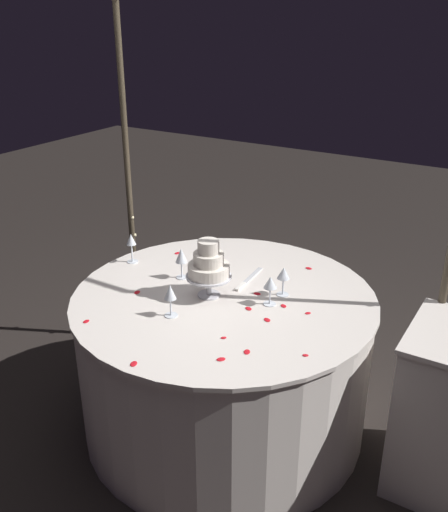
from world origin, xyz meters
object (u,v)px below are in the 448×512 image
Objects in this scene: wine_glass_1 at (131,242)px; tiered_cake at (209,265)px; wine_glass_0 at (170,294)px; wine_glass_4 at (284,275)px; main_table at (224,360)px; wine_glass_3 at (181,257)px; cake_knife at (247,280)px; wine_glass_2 at (270,284)px; decorative_arch at (268,150)px.

tiered_cake is at bearing -11.26° from wine_glass_1.
wine_glass_4 is at bearing 52.46° from wine_glass_0.
main_table is 9.05× the size of wine_glass_3.
wine_glass_1 is 0.56× the size of cake_knife.
main_table is 9.46× the size of wine_glass_0.
wine_glass_0 is at bearing -135.35° from wine_glass_2.
wine_glass_0 is 0.53× the size of cake_knife.
wine_glass_1 is 0.86m from wine_glass_2.
wine_glass_3 is at bearing 118.03° from wine_glass_0.
decorative_arch is at bearing 132.01° from wine_glass_4.
main_table is 0.57m from wine_glass_3.
decorative_arch is at bearing 82.10° from wine_glass_0.
wine_glass_0 is at bearing -108.77° from main_table.
main_table is 0.54m from wine_glass_2.
wine_glass_1 is 1.12× the size of wine_glass_4.
wine_glass_4 is at bearing -11.12° from cake_knife.
cake_knife is at bearing 24.82° from wine_glass_3.
wine_glass_3 reaches higher than wine_glass_2.
wine_glass_3 reaches higher than wine_glass_4.
main_table is at bearing -148.20° from wine_glass_4.
decorative_arch reaches higher than wine_glass_3.
decorative_arch is 7.24× the size of cake_knife.
wine_glass_1 is at bearing -169.46° from cake_knife.
wine_glass_1 is (-0.57, 0.11, -0.04)m from tiered_cake.
wine_glass_2 is 0.49× the size of cake_knife.
decorative_arch reaches higher than cake_knife.
wine_glass_2 is at bearing 14.27° from tiered_cake.
decorative_arch is 0.89m from wine_glass_0.
tiered_cake is 0.26m from wine_glass_0.
tiered_cake is 0.25m from wine_glass_3.
wine_glass_4 is (0.53, 0.10, -0.01)m from wine_glass_3.
cake_knife is at bearing 10.54° from wine_glass_1.
decorative_arch reaches higher than wine_glass_1.
wine_glass_0 is 0.52m from cake_knife.
wine_glass_4 reaches higher than main_table.
tiered_cake reaches higher than wine_glass_2.
main_table is at bearing -172.11° from wine_glass_2.
cake_knife is (0.02, -0.23, -0.62)m from decorative_arch.
wine_glass_2 is (0.86, -0.04, -0.01)m from wine_glass_1.
cake_knife is at bearing 168.88° from wine_glass_4.
wine_glass_3 is (-0.29, 0.05, 0.50)m from main_table.
tiered_cake reaches higher than cake_knife.
wine_glass_3 is (0.35, -0.02, -0.00)m from wine_glass_1.
main_table is at bearing -10.20° from wine_glass_3.
wine_glass_3 is at bearing -169.40° from wine_glass_4.
decorative_arch is 0.66m from cake_knife.
wine_glass_1 is 0.35m from wine_glass_3.
wine_glass_4 is at bearing 5.12° from wine_glass_1.
wine_glass_0 reaches higher than cake_knife.
tiered_cake is at bearing -144.83° from main_table.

